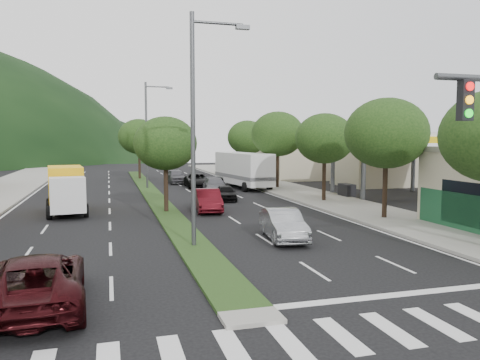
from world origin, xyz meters
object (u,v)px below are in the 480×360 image
object	(u,v)px
tree_r_b	(386,133)
tree_r_e	(247,138)
tree_r_d	(278,134)
tree_r_c	(325,139)
car_queue_e	(176,176)
car_queue_b	(215,186)
tree_med_far	(139,137)
motorhome	(243,169)
streetlight_mid	(149,130)
streetlight_near	(198,118)
car_queue_a	(226,193)
car_queue_c	(208,200)
box_truck	(66,191)
sedan_silver	(283,224)
car_queue_d	(198,181)
suv_maroon	(37,281)
tree_med_near	(165,144)

from	to	relation	value
tree_r_b	tree_r_e	xyz separation A→B (m)	(0.00, 28.00, -0.14)
tree_r_b	tree_r_d	size ratio (longest dim) A/B	0.97
tree_r_c	car_queue_e	distance (m)	20.23
tree_r_e	car_queue_b	size ratio (longest dim) A/B	1.48
tree_med_far	motorhome	world-z (taller)	tree_med_far
streetlight_mid	tree_med_far	bearing A→B (deg)	91.07
streetlight_near	car_queue_a	world-z (taller)	streetlight_near
streetlight_mid	car_queue_c	distance (m)	16.07
streetlight_near	motorhome	distance (m)	25.29
car_queue_a	box_truck	distance (m)	11.76
tree_med_far	sedan_silver	xyz separation A→B (m)	(4.33, -35.51, -4.29)
tree_r_c	car_queue_e	bearing A→B (deg)	115.64
tree_r_e	tree_med_far	world-z (taller)	tree_med_far
car_queue_e	motorhome	world-z (taller)	motorhome
tree_r_e	tree_med_far	distance (m)	12.65
tree_r_b	car_queue_d	world-z (taller)	tree_r_b
suv_maroon	car_queue_c	size ratio (longest dim) A/B	1.25
tree_med_near	suv_maroon	xyz separation A→B (m)	(-5.50, -16.00, -3.66)
sedan_silver	suv_maroon	bearing A→B (deg)	-139.38
suv_maroon	car_queue_b	size ratio (longest dim) A/B	1.21
tree_r_b	tree_r_e	world-z (taller)	tree_r_b
sedan_silver	car_queue_e	xyz separation A→B (m)	(-0.91, 29.40, 0.04)
tree_r_d	sedan_silver	distance (m)	23.27
sedan_silver	car_queue_a	bearing A→B (deg)	93.89
streetlight_mid	car_queue_d	bearing A→B (deg)	-1.43
tree_r_e	streetlight_mid	distance (m)	13.73
car_queue_b	car_queue_c	xyz separation A→B (m)	(-2.72, -10.00, 0.06)
car_queue_a	car_queue_c	bearing A→B (deg)	-109.42
tree_r_b	box_truck	world-z (taller)	tree_r_b
streetlight_mid	suv_maroon	bearing A→B (deg)	-100.43
suv_maroon	car_queue_e	xyz separation A→B (m)	(8.92, 35.88, -0.01)
tree_r_d	car_queue_d	distance (m)	8.92
car_queue_d	motorhome	world-z (taller)	motorhome
car_queue_b	car_queue_d	bearing A→B (deg)	102.29
car_queue_e	motorhome	size ratio (longest dim) A/B	0.49
car_queue_d	car_queue_e	distance (m)	5.20
sedan_silver	tree_r_b	bearing A→B (deg)	31.79
streetlight_mid	car_queue_b	xyz separation A→B (m)	(5.21, -5.12, -4.92)
tree_r_b	tree_r_e	bearing A→B (deg)	90.00
motorhome	car_queue_b	bearing A→B (deg)	-143.01
tree_med_far	car_queue_d	world-z (taller)	tree_med_far
suv_maroon	car_queue_b	distance (m)	28.09
motorhome	car_queue_c	bearing A→B (deg)	-122.56
tree_med_near	suv_maroon	distance (m)	17.31
streetlight_mid	box_truck	size ratio (longest dim) A/B	1.63
tree_r_e	box_truck	bearing A→B (deg)	-131.81
tree_med_far	car_queue_e	world-z (taller)	tree_med_far
car_queue_c	streetlight_near	bearing A→B (deg)	-98.32
box_truck	suv_maroon	bearing A→B (deg)	85.57
sedan_silver	box_truck	size ratio (longest dim) A/B	0.71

